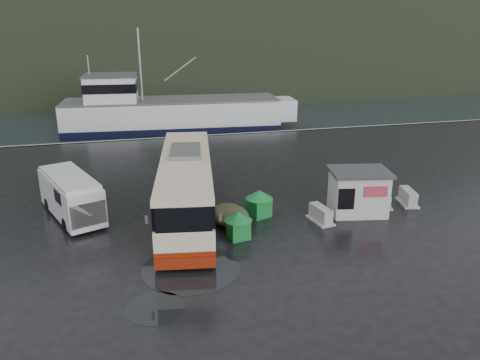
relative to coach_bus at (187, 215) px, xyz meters
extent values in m
plane|color=black|center=(0.89, -1.23, 0.00)|extent=(160.00, 160.00, 0.00)
cube|color=black|center=(0.89, 108.77, 0.00)|extent=(300.00, 180.00, 0.02)
cube|color=#999993|center=(0.89, 18.77, 0.00)|extent=(160.00, 0.60, 1.50)
ellipsoid|color=black|center=(10.89, 248.77, 0.00)|extent=(780.00, 540.00, 570.00)
cylinder|color=black|center=(-0.66, -5.98, 0.01)|extent=(4.38, 4.38, 0.01)
cylinder|color=black|center=(-2.43, -8.62, 0.01)|extent=(2.30, 2.30, 0.01)
camera|label=1|loc=(-2.94, -24.21, 10.38)|focal=35.00mm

